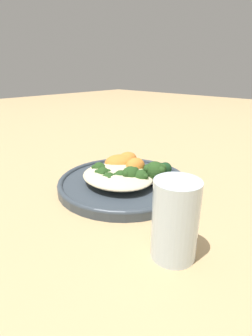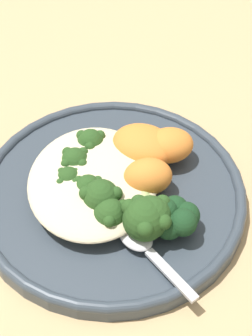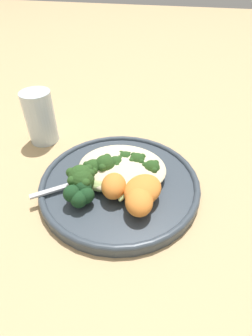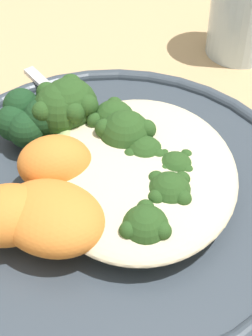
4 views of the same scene
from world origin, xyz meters
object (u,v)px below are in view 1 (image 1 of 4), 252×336
object	(u,v)px
quinoa_mound	(118,176)
sweet_potato_chunk_2	(127,159)
sweet_potato_chunk_0	(119,162)
kale_tuft	(160,170)
broccoli_stalk_0	(108,169)
broccoli_stalk_3	(123,175)
spoon	(159,182)
broccoli_stalk_7	(150,171)
broccoli_stalk_6	(151,172)
broccoli_stalk_1	(112,172)
broccoli_stalk_2	(115,176)
sweet_potato_chunk_1	(134,166)
broccoli_stalk_4	(130,174)
water_glass	(175,220)
plate	(124,183)
broccoli_stalk_5	(138,176)

from	to	relation	value
quinoa_mound	sweet_potato_chunk_2	bearing A→B (deg)	-59.67
sweet_potato_chunk_0	kale_tuft	xyz separation A→B (m)	(-0.10, -0.03, -0.00)
broccoli_stalk_0	kale_tuft	bearing A→B (deg)	159.67
broccoli_stalk_3	spoon	bearing A→B (deg)	89.62
quinoa_mound	broccoli_stalk_7	size ratio (longest dim) A/B	1.30
broccoli_stalk_6	spoon	world-z (taller)	broccoli_stalk_6
broccoli_stalk_1	kale_tuft	bearing A→B (deg)	142.10
broccoli_stalk_7	broccoli_stalk_2	bearing A→B (deg)	-132.51
broccoli_stalk_0	broccoli_stalk_6	bearing A→B (deg)	146.30
sweet_potato_chunk_2	sweet_potato_chunk_1	bearing A→B (deg)	150.48
broccoli_stalk_4	sweet_potato_chunk_0	distance (m)	0.08
broccoli_stalk_1	broccoli_stalk_7	world-z (taller)	broccoli_stalk_7
broccoli_stalk_0	broccoli_stalk_2	size ratio (longest dim) A/B	0.97
broccoli_stalk_1	spoon	bearing A→B (deg)	120.40
broccoli_stalk_4	water_glass	size ratio (longest dim) A/B	0.78
broccoli_stalk_3	plate	bearing A→B (deg)	171.70
broccoli_stalk_4	sweet_potato_chunk_2	world-z (taller)	broccoli_stalk_4
broccoli_stalk_1	broccoli_stalk_2	bearing A→B (deg)	68.62
broccoli_stalk_0	kale_tuft	xyz separation A→B (m)	(-0.09, -0.07, 0.00)
sweet_potato_chunk_2	broccoli_stalk_1	bearing A→B (deg)	108.27
water_glass	spoon	bearing A→B (deg)	-47.79
broccoli_stalk_4	sweet_potato_chunk_2	distance (m)	0.09
sweet_potato_chunk_2	sweet_potato_chunk_0	bearing A→B (deg)	88.16
broccoli_stalk_0	plate	bearing A→B (deg)	130.16
broccoli_stalk_3	broccoli_stalk_6	size ratio (longest dim) A/B	0.79
broccoli_stalk_3	spoon	world-z (taller)	broccoli_stalk_3
plate	quinoa_mound	size ratio (longest dim) A/B	1.80
broccoli_stalk_0	sweet_potato_chunk_2	distance (m)	0.07
broccoli_stalk_4	broccoli_stalk_1	bearing A→B (deg)	-120.42
sweet_potato_chunk_2	kale_tuft	distance (m)	0.10
broccoli_stalk_6	kale_tuft	xyz separation A→B (m)	(-0.00, -0.03, -0.00)
broccoli_stalk_1	spoon	world-z (taller)	broccoli_stalk_1
broccoli_stalk_2	kale_tuft	bearing A→B (deg)	133.50
quinoa_mound	broccoli_stalk_2	distance (m)	0.01
broccoli_stalk_0	kale_tuft	distance (m)	0.12
broccoli_stalk_0	broccoli_stalk_2	bearing A→B (deg)	99.48
kale_tuft	quinoa_mound	bearing A→B (deg)	59.19
broccoli_stalk_6	sweet_potato_chunk_1	world-z (taller)	broccoli_stalk_6
sweet_potato_chunk_2	water_glass	bearing A→B (deg)	145.02
broccoli_stalk_0	broccoli_stalk_6	xyz separation A→B (m)	(-0.09, -0.04, 0.01)
broccoli_stalk_5	kale_tuft	world-z (taller)	same
broccoli_stalk_6	sweet_potato_chunk_1	bearing A→B (deg)	173.60
broccoli_stalk_7	sweet_potato_chunk_2	xyz separation A→B (m)	(0.09, -0.02, -0.00)
broccoli_stalk_0	sweet_potato_chunk_1	xyz separation A→B (m)	(-0.04, -0.04, 0.01)
plate	broccoli_stalk_4	xyz separation A→B (m)	(-0.02, -0.00, 0.03)
broccoli_stalk_2	broccoli_stalk_5	distance (m)	0.05
sweet_potato_chunk_2	plate	bearing A→B (deg)	127.73
broccoli_stalk_1	broccoli_stalk_3	xyz separation A→B (m)	(-0.03, -0.01, -0.00)
broccoli_stalk_0	spoon	size ratio (longest dim) A/B	0.98
plate	sweet_potato_chunk_1	size ratio (longest dim) A/B	5.62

